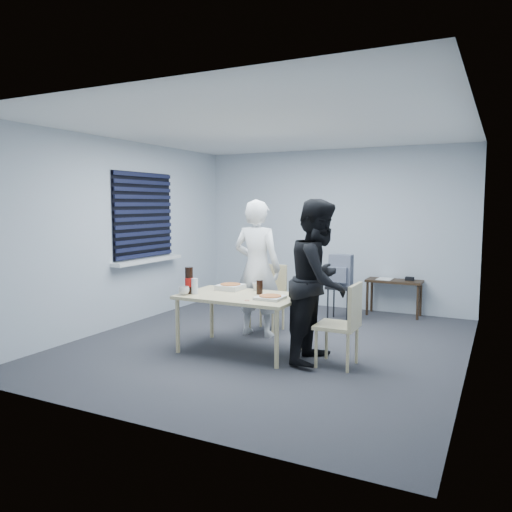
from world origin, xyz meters
The scene contains 19 objects.
room centered at (-2.20, 0.40, 1.44)m, with size 5.00×5.00×5.00m.
dining_table centered at (-0.17, -0.42, 0.61)m, with size 1.37×0.87×0.67m.
chair_far centered at (-0.30, 0.64, 0.51)m, with size 0.42×0.42×0.89m.
chair_right centered at (1.08, -0.43, 0.51)m, with size 0.42×0.42×0.89m.
person_white centered at (-0.32, 0.31, 0.89)m, with size 0.65×0.42×1.77m, color white.
person_black centered at (0.76, -0.35, 0.89)m, with size 0.86×0.47×1.77m, color black.
side_table centered at (1.06, 2.28, 0.47)m, with size 0.83×0.37×0.56m.
stool centered at (0.41, 1.61, 0.41)m, with size 0.37×0.37×0.52m.
backpack centered at (0.41, 1.60, 0.74)m, with size 0.33×0.24×0.46m.
pizza_box_a centered at (-0.45, -0.17, 0.70)m, with size 0.29×0.29×0.07m.
pizza_box_b centered at (0.25, -0.50, 0.69)m, with size 0.29×0.29×0.04m.
mug_a centered at (-0.75, -0.72, 0.72)m, with size 0.12×0.12×0.10m, color silver.
mug_b centered at (-0.13, -0.09, 0.71)m, with size 0.10×0.10×0.09m, color silver.
cola_glass centered at (0.01, -0.29, 0.75)m, with size 0.08×0.08×0.17m, color black.
soda_bottle centered at (-0.75, -0.61, 0.82)m, with size 0.10×0.10×0.31m.
plastic_cups centered at (-0.68, -0.61, 0.76)m, with size 0.08×0.08×0.18m, color silver.
rubber_band centered at (0.06, -0.70, 0.67)m, with size 0.05×0.05×0.00m, color red.
papers centered at (0.91, 2.30, 0.56)m, with size 0.22×0.30×0.01m, color white.
black_box centered at (1.28, 2.32, 0.58)m, with size 0.13×0.09×0.05m, color black.
Camera 1 is at (2.53, -5.44, 1.72)m, focal length 35.00 mm.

